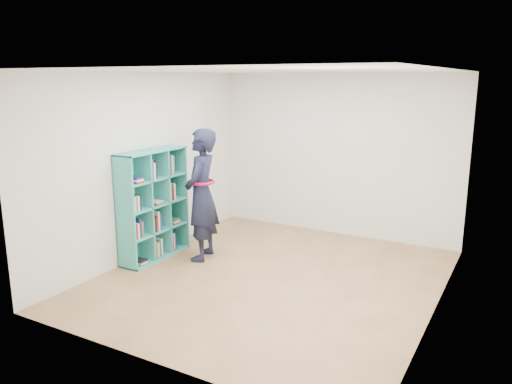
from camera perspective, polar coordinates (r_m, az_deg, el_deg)
The scene contains 9 objects.
floor at distance 6.51m, azimuth 1.75°, elevation -9.82°, with size 4.50×4.50×0.00m, color brown.
ceiling at distance 6.01m, azimuth 1.92°, elevation 13.72°, with size 4.50×4.50×0.00m, color white.
wall_left at distance 7.25m, azimuth -12.35°, elevation 2.96°, with size 0.02×4.50×2.60m, color silver.
wall_right at distance 5.52m, azimuth 20.58°, elevation -0.62°, with size 0.02×4.50×2.60m, color silver.
wall_back at distance 8.16m, azimuth 9.16°, elevation 4.17°, with size 4.00×0.02×2.60m, color silver.
wall_front at distance 4.31m, azimuth -12.14°, elevation -3.70°, with size 4.00×0.02×2.60m, color silver.
bookshelf at distance 7.18m, azimuth -11.80°, elevation -1.52°, with size 0.34×1.16×1.55m.
person at distance 6.98m, azimuth -6.25°, elevation -0.33°, with size 0.61×0.77×1.85m.
smartphone at distance 7.09m, azimuth -7.21°, elevation 0.85°, with size 0.05×0.08×0.12m.
Camera 1 is at (2.77, -5.33, 2.51)m, focal length 35.00 mm.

